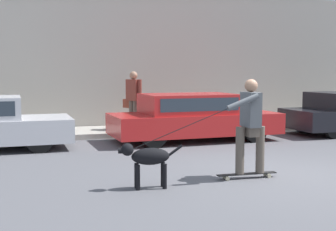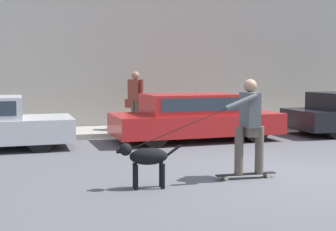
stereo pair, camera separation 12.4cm
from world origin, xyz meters
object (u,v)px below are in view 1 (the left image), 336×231
Objects in this scene: parked_car_1 at (193,118)px; skateboarder at (250,122)px; dog at (147,158)px; pedestrian_with_bag at (133,98)px.

skateboarder reaches higher than parked_car_1.
skateboarder is at bearing -169.04° from dog.
skateboarder is at bearing -99.56° from parked_car_1.
parked_car_1 is 4.41m from skateboarder.
pedestrian_with_bag reaches higher than parked_car_1.
skateboarder reaches higher than dog.
dog is 6.32m from pedestrian_with_bag.
parked_car_1 is 5.14m from dog.
dog is (-2.41, -4.54, -0.13)m from parked_car_1.
pedestrian_with_bag is at bearing -95.30° from dog.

